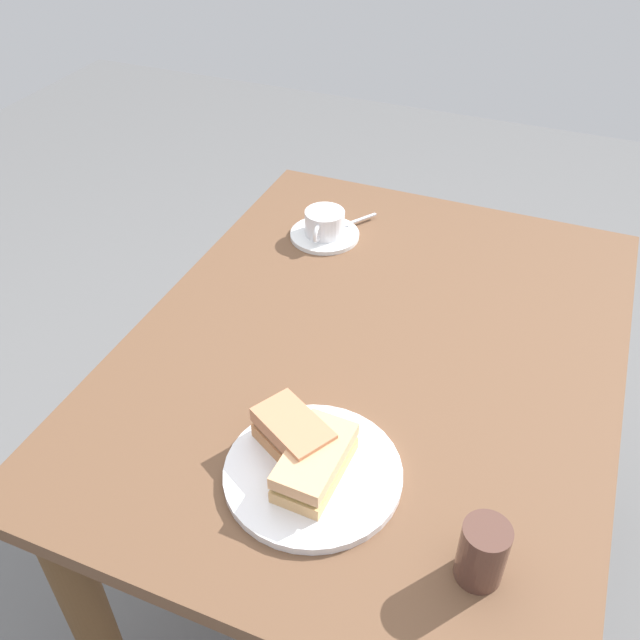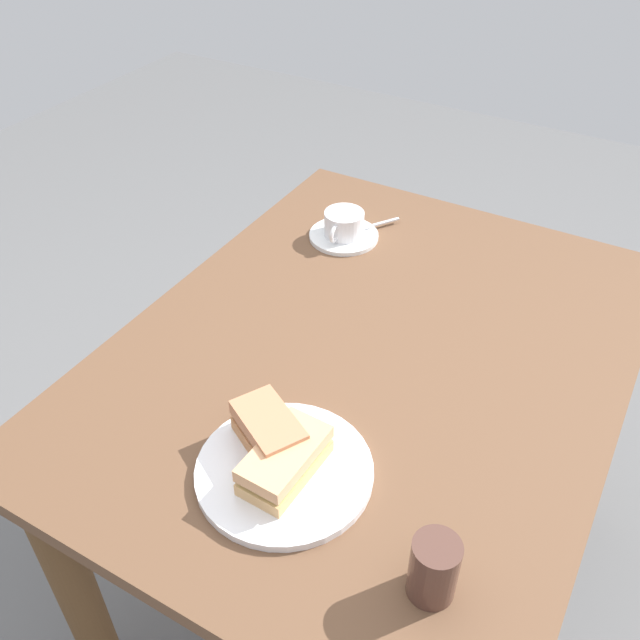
% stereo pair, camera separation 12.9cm
% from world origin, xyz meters
% --- Properties ---
extents(ground_plane, '(6.00, 6.00, 0.00)m').
position_xyz_m(ground_plane, '(0.00, 0.00, 0.00)').
color(ground_plane, slate).
extents(dining_table, '(1.16, 0.88, 0.77)m').
position_xyz_m(dining_table, '(0.00, 0.00, 0.62)').
color(dining_table, brown).
rests_on(dining_table, ground_plane).
extents(sandwich_plate, '(0.27, 0.27, 0.01)m').
position_xyz_m(sandwich_plate, '(0.33, 0.01, 0.78)').
color(sandwich_plate, white).
rests_on(sandwich_plate, dining_table).
extents(sandwich_front, '(0.15, 0.08, 0.05)m').
position_xyz_m(sandwich_front, '(0.33, 0.02, 0.82)').
color(sandwich_front, tan).
rests_on(sandwich_front, sandwich_plate).
extents(sandwich_back, '(0.12, 0.15, 0.06)m').
position_xyz_m(sandwich_back, '(0.30, -0.03, 0.82)').
color(sandwich_back, '#BB7B4C').
rests_on(sandwich_back, sandwich_plate).
extents(coffee_saucer, '(0.16, 0.16, 0.01)m').
position_xyz_m(coffee_saucer, '(-0.31, -0.22, 0.78)').
color(coffee_saucer, silver).
rests_on(coffee_saucer, dining_table).
extents(coffee_cup, '(0.12, 0.09, 0.06)m').
position_xyz_m(coffee_cup, '(-0.31, -0.22, 0.81)').
color(coffee_cup, white).
rests_on(coffee_cup, coffee_saucer).
extents(spoon, '(0.09, 0.06, 0.01)m').
position_xyz_m(spoon, '(-0.38, -0.18, 0.79)').
color(spoon, silver).
rests_on(spoon, coffee_saucer).
extents(drinking_glass, '(0.06, 0.06, 0.10)m').
position_xyz_m(drinking_glass, '(0.39, 0.28, 0.82)').
color(drinking_glass, '#4E3128').
rests_on(drinking_glass, dining_table).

